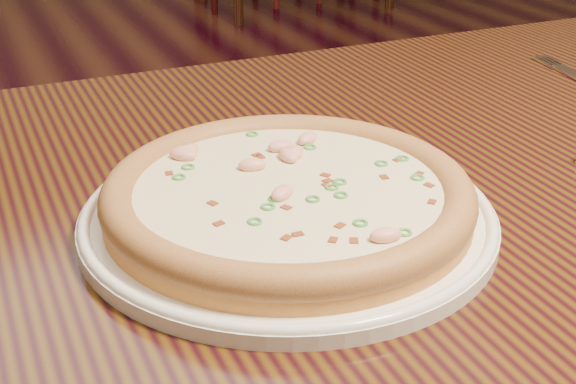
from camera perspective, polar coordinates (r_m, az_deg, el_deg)
name	(u,v)px	position (r m, az deg, el deg)	size (l,w,h in m)	color
hero_table	(379,267)	(0.80, 6.51, -5.32)	(1.20, 0.80, 0.75)	black
plate	(288,215)	(0.66, 0.00, -1.66)	(0.34, 0.34, 0.02)	white
pizza	(288,195)	(0.65, -0.01, -0.22)	(0.30, 0.30, 0.03)	gold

